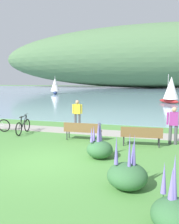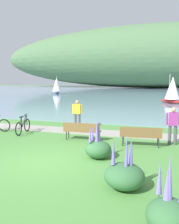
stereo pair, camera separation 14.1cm
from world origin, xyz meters
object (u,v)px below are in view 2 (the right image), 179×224
(sailboat_nearest_to_shore, at_px, (57,86))
(park_bench_near_camera, at_px, (141,135))
(sailboat_mid_bay, at_px, (172,90))
(park_bench_further_along, at_px, (82,130))
(bicycle_beside_path, at_px, (23,126))
(person_at_shoreline, at_px, (77,112))
(person_on_the_grass, at_px, (173,123))

(sailboat_nearest_to_shore, bearing_deg, park_bench_near_camera, -59.91)
(park_bench_near_camera, height_order, sailboat_nearest_to_shore, sailboat_nearest_to_shore)
(sailboat_mid_bay, bearing_deg, park_bench_further_along, -104.28)
(sailboat_nearest_to_shore, relative_size, sailboat_mid_bay, 1.01)
(park_bench_further_along, xyz_separation_m, bicycle_beside_path, (-3.56, 0.48, -0.12))
(park_bench_near_camera, height_order, sailboat_mid_bay, sailboat_mid_bay)
(park_bench_near_camera, distance_m, person_at_shoreline, 4.92)
(park_bench_near_camera, height_order, person_on_the_grass, person_on_the_grass)
(person_at_shoreline, bearing_deg, person_on_the_grass, -21.83)
(person_at_shoreline, height_order, sailboat_nearest_to_shore, sailboat_nearest_to_shore)
(park_bench_further_along, height_order, person_on_the_grass, person_on_the_grass)
(sailboat_nearest_to_shore, distance_m, sailboat_mid_bay, 25.46)
(person_at_shoreline, xyz_separation_m, sailboat_nearest_to_shore, (-15.37, 30.51, 0.75))
(person_on_the_grass, xyz_separation_m, sailboat_nearest_to_shore, (-20.70, 32.65, 0.75))
(park_bench_further_along, xyz_separation_m, person_at_shoreline, (-1.17, 2.62, 0.46))
(park_bench_further_along, relative_size, person_on_the_grass, 1.07)
(sailboat_mid_bay, bearing_deg, sailboat_nearest_to_shore, 147.65)
(park_bench_further_along, height_order, sailboat_mid_bay, sailboat_mid_bay)
(park_bench_near_camera, bearing_deg, person_on_the_grass, 28.11)
(bicycle_beside_path, xyz_separation_m, sailboat_nearest_to_shore, (-12.97, 32.66, 1.33))
(park_bench_further_along, xyz_separation_m, sailboat_mid_bay, (4.97, 19.51, 1.19))
(bicycle_beside_path, distance_m, sailboat_nearest_to_shore, 35.16)
(park_bench_further_along, height_order, bicycle_beside_path, bicycle_beside_path)
(bicycle_beside_path, bearing_deg, person_at_shoreline, 41.91)
(person_at_shoreline, relative_size, sailboat_nearest_to_shore, 0.48)
(bicycle_beside_path, xyz_separation_m, sailboat_mid_bay, (8.53, 19.03, 1.31))
(sailboat_nearest_to_shore, bearing_deg, person_at_shoreline, -63.27)
(sailboat_mid_bay, bearing_deg, park_bench_near_camera, -96.25)
(person_on_the_grass, bearing_deg, sailboat_nearest_to_shore, 122.38)
(person_at_shoreline, distance_m, person_on_the_grass, 5.75)
(person_at_shoreline, distance_m, sailboat_nearest_to_shore, 34.17)
(park_bench_further_along, bearing_deg, person_on_the_grass, 6.65)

